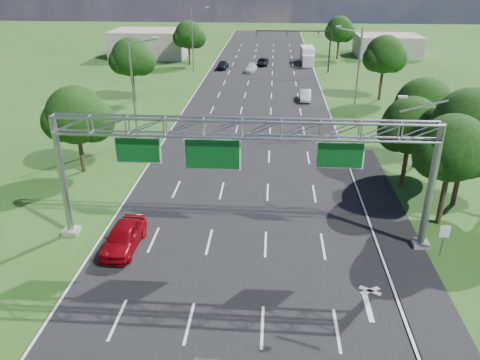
# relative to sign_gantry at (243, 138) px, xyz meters

# --- Properties ---
(ground) EXTENTS (220.00, 220.00, 0.00)m
(ground) POSITION_rel_sign_gantry_xyz_m (-0.33, 18.00, -6.89)
(ground) COLOR #224C16
(ground) RESTS_ON ground
(road) EXTENTS (18.00, 180.00, 0.02)m
(road) POSITION_rel_sign_gantry_xyz_m (-0.33, 18.00, -6.89)
(road) COLOR black
(road) RESTS_ON ground
(road_flare) EXTENTS (3.00, 30.00, 0.02)m
(road_flare) POSITION_rel_sign_gantry_xyz_m (9.87, 2.00, -6.89)
(road_flare) COLOR black
(road_flare) RESTS_ON ground
(sign_gantry) EXTENTS (23.50, 1.00, 9.56)m
(sign_gantry) POSITION_rel_sign_gantry_xyz_m (0.00, 0.00, 0.00)
(sign_gantry) COLOR gray
(sign_gantry) RESTS_ON ground
(regulatory_sign) EXTENTS (0.60, 0.08, 2.10)m
(regulatory_sign) POSITION_rel_sign_gantry_xyz_m (12.07, -1.02, -5.38)
(regulatory_sign) COLOR gray
(regulatory_sign) RESTS_ON ground
(traffic_signal) EXTENTS (12.21, 0.24, 7.00)m
(traffic_signal) POSITION_rel_sign_gantry_xyz_m (7.15, 53.00, -1.72)
(traffic_signal) COLOR black
(traffic_signal) RESTS_ON ground
(streetlight_l_near) EXTENTS (2.97, 0.22, 10.16)m
(streetlight_l_near) POSITION_rel_sign_gantry_xyz_m (-11.63, 18.00, -1.31)
(streetlight_l_near) COLOR gray
(streetlight_l_near) RESTS_ON ground
(streetlight_l_far) EXTENTS (2.97, 0.22, 10.16)m
(streetlight_l_far) POSITION_rel_sign_gantry_xyz_m (-11.63, 53.00, -1.31)
(streetlight_l_far) COLOR gray
(streetlight_l_far) RESTS_ON ground
(streetlight_r_mid) EXTENTS (2.97, 0.22, 10.16)m
(streetlight_r_mid) POSITION_rel_sign_gantry_xyz_m (10.97, 28.00, -1.31)
(streetlight_r_mid) COLOR gray
(streetlight_r_mid) RESTS_ON ground
(tree_cluster_right) EXTENTS (9.91, 14.60, 8.68)m
(tree_cluster_right) POSITION_rel_sign_gantry_xyz_m (14.47, 7.19, -1.58)
(tree_cluster_right) COLOR #2D2116
(tree_cluster_right) RESTS_ON ground
(tree_verge_la) EXTENTS (5.76, 4.80, 7.40)m
(tree_verge_la) POSITION_rel_sign_gantry_xyz_m (-14.25, 10.04, -2.13)
(tree_verge_la) COLOR #2D2116
(tree_verge_la) RESTS_ON ground
(tree_verge_lb) EXTENTS (5.76, 4.80, 8.06)m
(tree_verge_lb) POSITION_rel_sign_gantry_xyz_m (-16.25, 33.04, -1.48)
(tree_verge_lb) COLOR #2D2116
(tree_verge_lb) RESTS_ON ground
(tree_verge_lc) EXTENTS (5.76, 4.80, 7.62)m
(tree_verge_lc) POSITION_rel_sign_gantry_xyz_m (-13.25, 58.04, -1.92)
(tree_verge_lc) COLOR #2D2116
(tree_verge_lc) RESTS_ON ground
(tree_verge_rd) EXTENTS (5.76, 4.80, 8.28)m
(tree_verge_rd) POSITION_rel_sign_gantry_xyz_m (15.75, 36.04, -1.26)
(tree_verge_rd) COLOR #2D2116
(tree_verge_rd) RESTS_ON ground
(tree_verge_re) EXTENTS (5.76, 4.80, 7.84)m
(tree_verge_re) POSITION_rel_sign_gantry_xyz_m (13.75, 66.04, -1.70)
(tree_verge_re) COLOR #2D2116
(tree_verge_re) RESTS_ON ground
(building_left) EXTENTS (14.00, 10.00, 5.00)m
(building_left) POSITION_rel_sign_gantry_xyz_m (-22.33, 66.00, -4.39)
(building_left) COLOR gray
(building_left) RESTS_ON ground
(building_right) EXTENTS (12.00, 9.00, 4.00)m
(building_right) POSITION_rel_sign_gantry_xyz_m (23.67, 70.00, -4.89)
(building_right) COLOR gray
(building_right) RESTS_ON ground
(red_coupe) EXTENTS (2.09, 4.80, 1.61)m
(red_coupe) POSITION_rel_sign_gantry_xyz_m (-7.31, -1.55, -6.09)
(red_coupe) COLOR maroon
(red_coupe) RESTS_ON ground
(car_queue_a) EXTENTS (2.16, 4.28, 1.19)m
(car_queue_a) POSITION_rel_sign_gantry_xyz_m (-2.11, 52.78, -6.30)
(car_queue_a) COLOR silver
(car_queue_a) RESTS_ON ground
(car_queue_b) EXTENTS (2.28, 4.33, 1.16)m
(car_queue_b) POSITION_rel_sign_gantry_xyz_m (-0.35, 58.66, -6.31)
(car_queue_b) COLOR black
(car_queue_b) RESTS_ON ground
(car_queue_c) EXTENTS (1.98, 4.15, 1.37)m
(car_queue_c) POSITION_rel_sign_gantry_xyz_m (-7.08, 54.69, -6.21)
(car_queue_c) COLOR black
(car_queue_c) RESTS_ON ground
(car_queue_d) EXTENTS (1.58, 4.10, 1.33)m
(car_queue_d) POSITION_rel_sign_gantry_xyz_m (5.92, 34.96, -6.23)
(car_queue_d) COLOR silver
(car_queue_d) RESTS_ON ground
(box_truck) EXTENTS (2.33, 7.54, 2.84)m
(box_truck) POSITION_rel_sign_gantry_xyz_m (7.67, 60.99, -5.53)
(box_truck) COLOR silver
(box_truck) RESTS_ON ground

